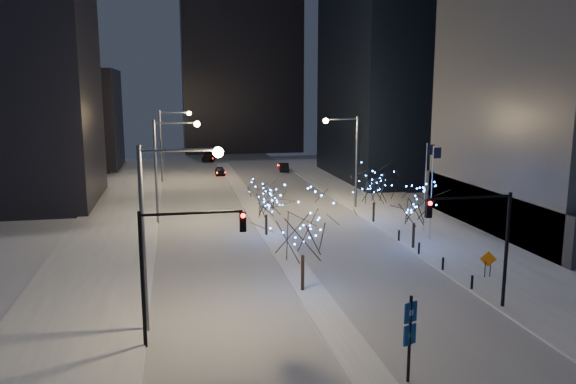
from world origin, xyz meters
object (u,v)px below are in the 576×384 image
object	(u,v)px
street_lamp_east	(349,150)
holiday_tree_median_near	(303,225)
holiday_tree_plaza_far	(374,185)
car_mid	(284,167)
street_lamp_w_near	(163,212)
car_near	(220,171)
traffic_signal_east	(483,232)
construction_sign	(488,261)
traffic_signal_west	(174,254)
car_far	(209,157)
holiday_tree_plaza_near	(415,205)
wayfinding_sign	(410,330)
street_lamp_w_mid	(167,157)
street_lamp_w_far	(168,136)
holiday_tree_median_far	(266,200)

from	to	relation	value
street_lamp_east	holiday_tree_median_near	xyz separation A→B (m)	(-10.58, -23.98, -2.05)
holiday_tree_plaza_far	car_mid	bearing A→B (deg)	92.74
street_lamp_w_near	car_near	xyz separation A→B (m)	(7.44, 55.06, -5.87)
traffic_signal_east	car_near	bearing A→B (deg)	100.55
street_lamp_east	construction_sign	bearing A→B (deg)	-84.39
traffic_signal_west	car_mid	size ratio (longest dim) A/B	1.69
holiday_tree_median_near	traffic_signal_west	bearing A→B (deg)	-142.83
car_mid	car_far	world-z (taller)	car_far
street_lamp_east	traffic_signal_east	distance (m)	29.08
holiday_tree_plaza_near	holiday_tree_plaza_far	bearing A→B (deg)	90.00
car_mid	holiday_tree_median_near	distance (m)	54.25
wayfinding_sign	construction_sign	world-z (taller)	wayfinding_sign
street_lamp_w_near	street_lamp_w_mid	bearing A→B (deg)	90.00
street_lamp_w_mid	wayfinding_sign	world-z (taller)	street_lamp_w_mid
street_lamp_w_near	traffic_signal_west	distance (m)	2.70
street_lamp_east	car_near	distance (m)	30.01
wayfinding_sign	construction_sign	distance (m)	16.10
traffic_signal_east	car_near	size ratio (longest dim) A/B	1.89
car_near	wayfinding_sign	distance (m)	63.02
street_lamp_w_far	car_mid	bearing A→B (deg)	22.51
street_lamp_w_near	holiday_tree_plaza_near	bearing A→B (deg)	31.18
car_mid	car_far	distance (m)	18.73
street_lamp_w_far	construction_sign	world-z (taller)	street_lamp_w_far
street_lamp_w_near	holiday_tree_median_far	world-z (taller)	street_lamp_w_near
holiday_tree_median_near	construction_sign	size ratio (longest dim) A/B	3.61
street_lamp_east	holiday_tree_plaza_near	world-z (taller)	street_lamp_east
traffic_signal_west	traffic_signal_east	size ratio (longest dim) A/B	1.00
street_lamp_east	holiday_tree_plaza_far	xyz separation A→B (m)	(0.42, -6.99, -2.72)
street_lamp_w_mid	car_far	xyz separation A→B (m)	(6.82, 47.57, -5.74)
holiday_tree_median_near	wayfinding_sign	distance (m)	12.20
car_near	car_mid	world-z (taller)	car_mid
car_mid	holiday_tree_median_near	world-z (taller)	holiday_tree_median_near
street_lamp_w_near	holiday_tree_plaza_far	bearing A→B (deg)	47.23
street_lamp_w_mid	car_mid	size ratio (longest dim) A/B	2.41
street_lamp_east	holiday_tree_plaza_far	world-z (taller)	street_lamp_east
traffic_signal_east	wayfinding_sign	bearing A→B (deg)	-137.17
holiday_tree_plaza_far	holiday_tree_plaza_near	bearing A→B (deg)	-90.00
car_near	car_mid	size ratio (longest dim) A/B	0.89
construction_sign	traffic_signal_west	bearing A→B (deg)	-143.40
car_mid	wayfinding_sign	bearing A→B (deg)	90.90
street_lamp_w_far	holiday_tree_plaza_near	distance (m)	42.98
street_lamp_east	holiday_tree_plaza_far	bearing A→B (deg)	-86.59
street_lamp_w_mid	traffic_signal_west	bearing A→B (deg)	-88.94
car_mid	wayfinding_sign	distance (m)	65.61
street_lamp_east	holiday_tree_plaza_far	size ratio (longest dim) A/B	1.70
street_lamp_w_mid	holiday_tree_median_far	world-z (taller)	street_lamp_w_mid
street_lamp_w_mid	street_lamp_w_far	size ratio (longest dim) A/B	1.00
holiday_tree_plaza_near	construction_sign	xyz separation A→B (m)	(1.95, -7.84, -2.46)
car_mid	holiday_tree_plaza_far	xyz separation A→B (m)	(1.74, -36.32, 3.05)
traffic_signal_west	holiday_tree_plaza_near	xyz separation A→B (m)	(18.94, 13.77, -1.05)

